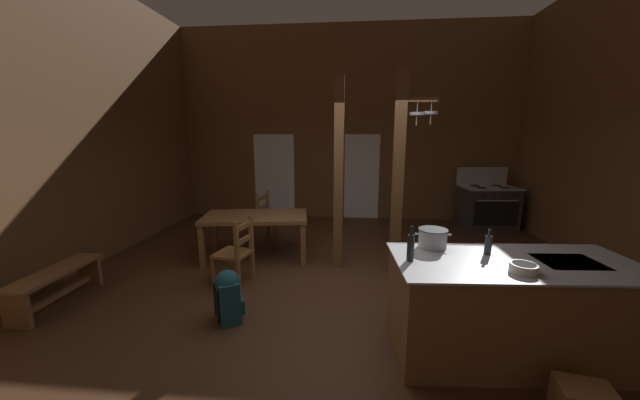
% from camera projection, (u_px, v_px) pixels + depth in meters
% --- Properties ---
extents(ground_plane, '(8.69, 9.04, 0.10)m').
position_uv_depth(ground_plane, '(338.00, 300.00, 4.26)').
color(ground_plane, '#422819').
extents(wall_back, '(8.69, 0.14, 4.54)m').
position_uv_depth(wall_back, '(346.00, 125.00, 7.88)').
color(wall_back, brown).
rests_on(wall_back, ground_plane).
extents(wall_left, '(0.14, 9.04, 4.54)m').
position_uv_depth(wall_left, '(24.00, 117.00, 4.17)').
color(wall_left, brown).
rests_on(wall_left, ground_plane).
extents(glazed_door_back_left, '(1.00, 0.01, 2.05)m').
position_uv_depth(glazed_door_back_left, '(274.00, 176.00, 8.22)').
color(glazed_door_back_left, white).
rests_on(glazed_door_back_left, ground_plane).
extents(glazed_panel_back_right, '(0.84, 0.01, 2.05)m').
position_uv_depth(glazed_panel_back_right, '(362.00, 177.00, 8.02)').
color(glazed_panel_back_right, white).
rests_on(glazed_panel_back_right, ground_plane).
extents(kitchen_island, '(2.22, 1.10, 0.94)m').
position_uv_depth(kitchen_island, '(509.00, 308.00, 3.06)').
color(kitchen_island, brown).
rests_on(kitchen_island, ground_plane).
extents(stove_range, '(1.22, 0.92, 1.32)m').
position_uv_depth(stove_range, '(487.00, 207.00, 7.25)').
color(stove_range, '#2F2F2F').
rests_on(stove_range, ground_plane).
extents(support_post_with_pot_rack, '(0.57, 0.20, 2.89)m').
position_uv_depth(support_post_with_pot_rack, '(400.00, 173.00, 4.55)').
color(support_post_with_pot_rack, brown).
rests_on(support_post_with_pot_rack, ground_plane).
extents(support_post_center, '(0.14, 0.14, 2.89)m').
position_uv_depth(support_post_center, '(339.00, 176.00, 4.95)').
color(support_post_center, brown).
rests_on(support_post_center, ground_plane).
extents(dining_table, '(1.81, 1.14, 0.74)m').
position_uv_depth(dining_table, '(256.00, 220.00, 5.48)').
color(dining_table, brown).
rests_on(dining_table, ground_plane).
extents(ladderback_chair_near_window, '(0.52, 0.52, 0.95)m').
position_uv_depth(ladderback_chair_near_window, '(236.00, 252.00, 4.55)').
color(ladderback_chair_near_window, brown).
rests_on(ladderback_chair_near_window, ground_plane).
extents(ladderback_chair_by_post, '(0.54, 0.54, 0.95)m').
position_uv_depth(ladderback_chair_by_post, '(269.00, 218.00, 6.44)').
color(ladderback_chair_by_post, brown).
rests_on(ladderback_chair_by_post, ground_plane).
extents(bench_along_left_wall, '(0.39, 1.18, 0.44)m').
position_uv_depth(bench_along_left_wall, '(56.00, 281.00, 4.00)').
color(bench_along_left_wall, brown).
rests_on(bench_along_left_wall, ground_plane).
extents(backpack, '(0.38, 0.39, 0.60)m').
position_uv_depth(backpack, '(228.00, 294.00, 3.65)').
color(backpack, '#194756').
rests_on(backpack, ground_plane).
extents(stockpot_on_counter, '(0.35, 0.29, 0.19)m').
position_uv_depth(stockpot_on_counter, '(433.00, 238.00, 3.30)').
color(stockpot_on_counter, '#A8AAB2').
rests_on(stockpot_on_counter, kitchen_island).
extents(mixing_bowl_on_counter, '(0.21, 0.21, 0.08)m').
position_uv_depth(mixing_bowl_on_counter, '(524.00, 268.00, 2.71)').
color(mixing_bowl_on_counter, silver).
rests_on(mixing_bowl_on_counter, kitchen_island).
extents(bottle_tall_on_counter, '(0.06, 0.06, 0.33)m').
position_uv_depth(bottle_tall_on_counter, '(411.00, 247.00, 2.94)').
color(bottle_tall_on_counter, '#1E2328').
rests_on(bottle_tall_on_counter, kitchen_island).
extents(bottle_short_on_counter, '(0.06, 0.06, 0.25)m').
position_uv_depth(bottle_short_on_counter, '(488.00, 245.00, 3.10)').
color(bottle_short_on_counter, '#1E2328').
rests_on(bottle_short_on_counter, kitchen_island).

